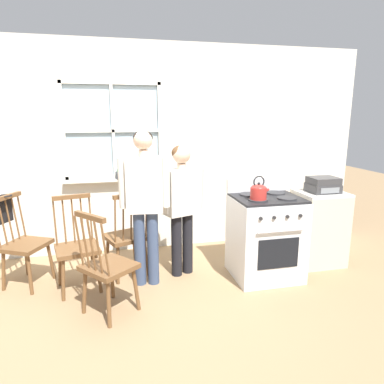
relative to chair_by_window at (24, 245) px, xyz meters
name	(u,v)px	position (x,y,z in m)	size (l,w,h in m)	color
ground_plane	(144,299)	(1.20, -0.61, -0.45)	(16.00, 16.00, 0.00)	#937551
wall_back	(132,151)	(1.21, 0.79, 0.88)	(6.40, 0.16, 2.70)	silver
chair_by_window	(24,245)	(0.00, 0.00, 0.00)	(0.55, 0.56, 0.99)	brown
chair_near_wall	(107,267)	(0.87, -0.77, 0.00)	(0.58, 0.58, 0.99)	brown
chair_center_cluster	(127,237)	(1.07, -0.01, 0.00)	(0.54, 0.52, 0.99)	brown
chair_near_stove	(77,248)	(0.56, -0.22, 0.00)	(0.50, 0.48, 0.99)	brown
person_elderly_left	(145,195)	(1.27, -0.27, 0.54)	(0.53, 0.25, 1.65)	#384766
person_teen_center	(182,199)	(1.69, -0.12, 0.44)	(0.53, 0.32, 1.48)	black
stove	(265,236)	(2.59, -0.38, 0.02)	(0.73, 0.68, 1.08)	silver
kettle	(259,191)	(2.42, -0.51, 0.57)	(0.21, 0.17, 0.25)	red
potted_plant	(120,173)	(1.05, 0.70, 0.62)	(0.12, 0.12, 0.28)	#42474C
handbag	(1,210)	(-0.21, 0.11, 0.36)	(0.24, 0.24, 0.31)	black
side_counter	(318,228)	(3.38, -0.19, 0.00)	(0.55, 0.50, 0.90)	beige
stereo	(323,185)	(3.38, -0.21, 0.54)	(0.34, 0.29, 0.18)	#38383A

